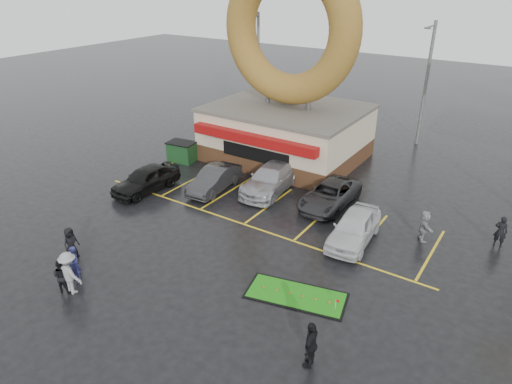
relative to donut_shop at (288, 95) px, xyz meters
The scene contains 18 objects.
ground 14.04m from the donut_shop, 76.98° to the right, with size 120.00×120.00×0.00m, color black.
donut_shop is the anchor object (origin of this frame).
streetlight_left 9.87m from the donut_shop, 135.22° to the left, with size 0.40×2.21×9.00m.
streetlight_mid 10.59m from the donut_shop, 48.62° to the left, with size 0.40×2.21×9.00m.
car_black 11.02m from the donut_shop, 114.19° to the right, with size 1.80×4.47×1.52m, color black.
car_dgrey 8.07m from the donut_shop, 97.23° to the right, with size 1.49×4.26×1.41m, color #2A2A2D.
car_silver 6.71m from the donut_shop, 69.13° to the right, with size 2.16×5.32×1.54m, color #9D9EA2.
car_grey 8.61m from the donut_shop, 41.19° to the right, with size 2.22×4.81×1.34m, color #2B2B2D.
car_white 12.17m from the donut_shop, 43.15° to the right, with size 1.79×4.46×1.52m, color silver.
person_blue 17.90m from the donut_shop, 90.66° to the right, with size 0.61×0.40×1.67m, color navy.
person_blackjkt 18.63m from the donut_shop, 90.23° to the right, with size 0.75×0.58×1.53m, color black.
person_hoodie 18.46m from the donut_shop, 89.05° to the right, with size 1.24×0.71×1.91m, color gray.
person_bystander 16.99m from the donut_shop, 96.64° to the right, with size 0.75×0.49×1.53m, color black.
person_cameraman 19.50m from the donut_shop, 57.38° to the right, with size 1.06×0.44×1.81m, color black.
person_walker_near 13.26m from the donut_shop, 27.78° to the right, with size 1.50×0.48×1.62m, color gray.
person_walker_far 15.59m from the donut_shop, 17.05° to the right, with size 0.59×0.38×1.61m, color black.
dumpster 8.28m from the donut_shop, 140.92° to the right, with size 1.80×1.20×1.30m, color #1B4821.
putting_green 16.16m from the donut_shop, 58.24° to the right, with size 4.40×2.65×0.52m.
Camera 1 is at (12.09, -13.66, 12.08)m, focal length 32.00 mm.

